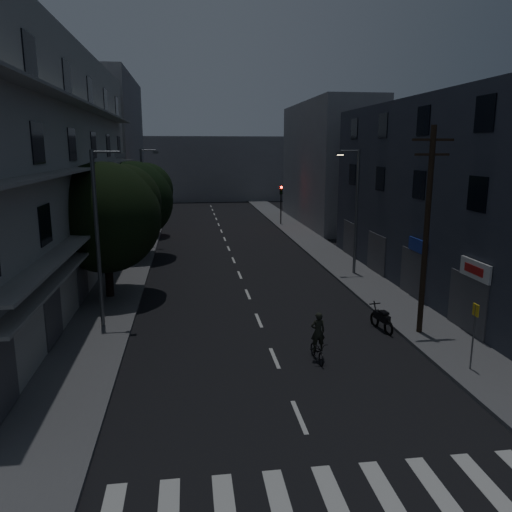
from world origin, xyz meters
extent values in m
plane|color=black|center=(0.00, 25.00, 0.00)|extent=(160.00, 160.00, 0.00)
cube|color=#565659|center=(-7.50, 25.00, 0.07)|extent=(3.00, 90.00, 0.15)
cube|color=#565659|center=(7.50, 25.00, 0.07)|extent=(3.00, 90.00, 0.15)
cube|color=beige|center=(-1.30, -2.00, 0.01)|extent=(0.50, 3.00, 0.01)
cube|color=beige|center=(0.00, -2.00, 0.01)|extent=(0.50, 3.00, 0.01)
cube|color=beige|center=(1.30, -2.00, 0.01)|extent=(0.50, 3.00, 0.01)
cube|color=beige|center=(2.60, -2.00, 0.01)|extent=(0.50, 3.00, 0.01)
cube|color=beige|center=(3.90, -2.00, 0.01)|extent=(0.50, 3.00, 0.01)
cube|color=beige|center=(0.00, 2.00, 0.01)|extent=(0.15, 2.00, 0.01)
cube|color=beige|center=(0.00, 6.50, 0.01)|extent=(0.15, 2.00, 0.01)
cube|color=beige|center=(0.00, 11.00, 0.01)|extent=(0.15, 2.00, 0.01)
cube|color=beige|center=(0.00, 15.50, 0.01)|extent=(0.15, 2.00, 0.01)
cube|color=beige|center=(0.00, 20.00, 0.01)|extent=(0.15, 2.00, 0.01)
cube|color=beige|center=(0.00, 24.50, 0.01)|extent=(0.15, 2.00, 0.01)
cube|color=beige|center=(0.00, 29.00, 0.01)|extent=(0.15, 2.00, 0.01)
cube|color=beige|center=(0.00, 33.50, 0.01)|extent=(0.15, 2.00, 0.01)
cube|color=beige|center=(0.00, 38.00, 0.01)|extent=(0.15, 2.00, 0.01)
cube|color=beige|center=(0.00, 42.50, 0.01)|extent=(0.15, 2.00, 0.01)
cube|color=beige|center=(0.00, 47.00, 0.01)|extent=(0.15, 2.00, 0.01)
cube|color=beige|center=(0.00, 51.50, 0.01)|extent=(0.15, 2.00, 0.01)
cube|color=beige|center=(0.00, 56.00, 0.01)|extent=(0.15, 2.00, 0.01)
cube|color=beige|center=(0.00, 60.50, 0.01)|extent=(0.15, 2.00, 0.01)
cube|color=#9D9D98|center=(-12.00, 18.00, 7.00)|extent=(6.00, 36.00, 14.00)
cube|color=black|center=(-8.98, 3.00, 2.00)|extent=(0.06, 1.60, 1.60)
cube|color=black|center=(-8.98, 9.00, 2.00)|extent=(0.06, 1.60, 1.60)
cube|color=black|center=(-8.98, 15.00, 2.00)|extent=(0.06, 1.60, 1.60)
cube|color=black|center=(-8.98, 21.00, 2.00)|extent=(0.06, 1.60, 1.60)
cube|color=black|center=(-8.98, 27.00, 2.00)|extent=(0.06, 1.60, 1.60)
cube|color=black|center=(-8.98, 33.00, 2.00)|extent=(0.06, 1.60, 1.60)
cube|color=black|center=(-8.98, 9.00, 5.20)|extent=(0.06, 1.60, 1.60)
cube|color=black|center=(-8.98, 15.00, 5.20)|extent=(0.06, 1.60, 1.60)
cube|color=black|center=(-8.98, 21.00, 5.20)|extent=(0.06, 1.60, 1.60)
cube|color=black|center=(-8.98, 27.00, 5.20)|extent=(0.06, 1.60, 1.60)
cube|color=black|center=(-8.98, 33.00, 5.20)|extent=(0.06, 1.60, 1.60)
cube|color=black|center=(-8.98, 9.00, 8.40)|extent=(0.06, 1.60, 1.60)
cube|color=black|center=(-8.98, 15.00, 8.40)|extent=(0.06, 1.60, 1.60)
cube|color=black|center=(-8.98, 21.00, 8.40)|extent=(0.06, 1.60, 1.60)
cube|color=black|center=(-8.98, 27.00, 8.40)|extent=(0.06, 1.60, 1.60)
cube|color=black|center=(-8.98, 33.00, 8.40)|extent=(0.06, 1.60, 1.60)
cube|color=black|center=(-8.98, 9.00, 11.60)|extent=(0.06, 1.60, 1.60)
cube|color=black|center=(-8.98, 15.00, 11.60)|extent=(0.06, 1.60, 1.60)
cube|color=black|center=(-8.98, 21.00, 11.60)|extent=(0.06, 1.60, 1.60)
cube|color=black|center=(-8.98, 27.00, 11.60)|extent=(0.06, 1.60, 1.60)
cube|color=black|center=(-8.98, 33.00, 11.60)|extent=(0.06, 1.60, 1.60)
cube|color=gray|center=(-8.50, 18.00, 4.00)|extent=(1.00, 32.40, 0.12)
cube|color=gray|center=(-8.50, 18.00, 7.20)|extent=(1.00, 32.40, 0.12)
cube|color=gray|center=(-8.50, 18.00, 10.40)|extent=(1.00, 32.40, 0.12)
cube|color=gray|center=(-8.60, 18.00, 3.10)|extent=(0.80, 32.40, 0.12)
cube|color=#424247|center=(-8.97, 3.00, 1.40)|extent=(0.06, 2.40, 2.40)
cube|color=#424247|center=(-8.97, 9.00, 1.40)|extent=(0.06, 2.40, 2.40)
cube|color=#424247|center=(-8.97, 15.00, 1.40)|extent=(0.06, 2.40, 2.40)
cube|color=#424247|center=(-8.97, 21.00, 1.40)|extent=(0.06, 2.40, 2.40)
cube|color=#424247|center=(-8.97, 27.00, 1.40)|extent=(0.06, 2.40, 2.40)
cube|color=#424247|center=(-8.97, 33.00, 1.40)|extent=(0.06, 2.40, 2.40)
cube|color=#2B2F3B|center=(12.00, 14.00, 5.50)|extent=(6.00, 28.00, 11.00)
cube|color=black|center=(8.98, 8.00, 6.30)|extent=(0.06, 1.40, 1.50)
cube|color=black|center=(8.98, 13.50, 6.30)|extent=(0.06, 1.40, 1.50)
cube|color=black|center=(8.98, 19.00, 6.30)|extent=(0.06, 1.40, 1.50)
cube|color=black|center=(8.98, 24.50, 6.30)|extent=(0.06, 1.40, 1.50)
cube|color=black|center=(8.98, 8.00, 9.60)|extent=(0.06, 1.40, 1.50)
cube|color=black|center=(8.98, 13.50, 9.60)|extent=(0.06, 1.40, 1.50)
cube|color=black|center=(8.98, 19.00, 9.60)|extent=(0.06, 1.40, 1.50)
cube|color=black|center=(8.98, 24.50, 9.60)|extent=(0.06, 1.40, 1.50)
cube|color=#424247|center=(8.97, 8.00, 1.40)|extent=(0.06, 3.00, 2.60)
cube|color=#424247|center=(8.97, 13.50, 1.40)|extent=(0.06, 3.00, 2.60)
cube|color=#424247|center=(8.97, 19.00, 1.40)|extent=(0.06, 3.00, 2.60)
cube|color=#424247|center=(8.97, 24.50, 1.40)|extent=(0.06, 3.00, 2.60)
cube|color=silver|center=(8.90, 7.50, 3.10)|extent=(0.12, 2.20, 0.80)
cube|color=#B21414|center=(8.82, 7.50, 3.10)|extent=(0.02, 1.40, 0.36)
cube|color=navy|center=(8.90, 13.00, 3.10)|extent=(0.12, 2.00, 0.70)
cube|color=slate|center=(-12.00, 48.00, 8.00)|extent=(6.00, 20.00, 16.00)
cube|color=slate|center=(12.00, 42.00, 6.50)|extent=(6.00, 20.00, 13.00)
cube|color=slate|center=(0.00, 70.00, 5.00)|extent=(24.00, 8.00, 10.00)
cylinder|color=black|center=(-7.70, 15.76, 2.15)|extent=(0.44, 0.44, 3.99)
sphere|color=black|center=(-7.70, 15.76, 4.54)|extent=(5.99, 5.99, 5.99)
sphere|color=black|center=(-6.81, 16.51, 5.29)|extent=(4.19, 4.19, 4.19)
sphere|color=black|center=(-8.45, 15.16, 4.99)|extent=(3.89, 3.89, 3.89)
cylinder|color=black|center=(-7.26, 26.05, 2.08)|extent=(0.44, 0.44, 3.87)
sphere|color=black|center=(-7.26, 26.05, 4.41)|extent=(5.83, 5.83, 5.83)
sphere|color=black|center=(-6.38, 26.78, 5.13)|extent=(4.08, 4.08, 4.08)
sphere|color=black|center=(-7.99, 25.47, 4.84)|extent=(3.79, 3.79, 3.79)
cylinder|color=black|center=(-7.58, 35.74, 1.81)|extent=(0.44, 0.44, 3.32)
sphere|color=black|center=(-7.58, 35.74, 3.80)|extent=(4.95, 4.95, 4.95)
sphere|color=black|center=(-6.84, 36.36, 4.42)|extent=(3.47, 3.47, 3.47)
sphere|color=black|center=(-8.20, 35.25, 4.17)|extent=(3.22, 3.22, 3.22)
cylinder|color=black|center=(6.69, 41.15, 1.75)|extent=(0.12, 0.12, 3.20)
cube|color=black|center=(6.69, 41.15, 3.80)|extent=(0.28, 0.22, 0.90)
sphere|color=#FF0C05|center=(6.69, 41.00, 4.13)|extent=(0.22, 0.22, 0.22)
sphere|color=#3F330C|center=(6.69, 41.00, 3.83)|extent=(0.22, 0.22, 0.22)
sphere|color=black|center=(6.69, 41.00, 3.53)|extent=(0.22, 0.22, 0.22)
cylinder|color=black|center=(-6.29, 38.83, 1.75)|extent=(0.12, 0.12, 3.20)
cube|color=black|center=(-6.29, 38.83, 3.80)|extent=(0.28, 0.22, 0.90)
sphere|color=#FF0C05|center=(-6.29, 38.68, 4.13)|extent=(0.22, 0.22, 0.22)
sphere|color=#3F330C|center=(-6.29, 38.68, 3.83)|extent=(0.22, 0.22, 0.22)
sphere|color=black|center=(-6.29, 38.68, 3.53)|extent=(0.22, 0.22, 0.22)
cylinder|color=#595D61|center=(-7.33, 10.92, 4.15)|extent=(0.18, 0.18, 8.00)
cylinder|color=#595D61|center=(-6.73, 10.92, 8.05)|extent=(1.20, 0.10, 0.10)
cube|color=#595D61|center=(-6.13, 10.92, 7.90)|extent=(0.45, 0.25, 0.18)
cube|color=#4C4C4C|center=(-6.13, 10.92, 7.80)|extent=(0.35, 0.18, 0.04)
cylinder|color=slate|center=(7.48, 18.98, 4.15)|extent=(0.18, 0.18, 8.00)
cylinder|color=slate|center=(6.88, 18.98, 8.05)|extent=(1.20, 0.10, 0.10)
cube|color=slate|center=(6.28, 18.98, 7.90)|extent=(0.45, 0.25, 0.18)
cube|color=#FFD88C|center=(6.28, 18.98, 7.80)|extent=(0.35, 0.18, 0.04)
cylinder|color=#58595F|center=(-6.96, 30.51, 4.15)|extent=(0.18, 0.18, 8.00)
cylinder|color=#58595F|center=(-6.36, 30.51, 8.05)|extent=(1.20, 0.10, 0.10)
cube|color=#58595F|center=(-5.76, 30.51, 7.90)|extent=(0.45, 0.25, 0.18)
cube|color=#4C4C4C|center=(-5.76, 30.51, 7.80)|extent=(0.35, 0.18, 0.04)
cylinder|color=black|center=(6.88, 8.16, 4.65)|extent=(0.24, 0.24, 9.00)
cube|color=black|center=(6.88, 8.16, 8.55)|extent=(1.80, 0.10, 0.10)
cube|color=black|center=(6.88, 8.16, 7.95)|extent=(1.50, 0.10, 0.10)
cylinder|color=#595B60|center=(7.01, 4.22, 1.40)|extent=(0.06, 0.06, 2.50)
cube|color=yellow|center=(7.01, 4.22, 2.45)|extent=(0.05, 0.35, 0.45)
torus|color=black|center=(5.51, 8.35, 0.30)|extent=(0.22, 0.73, 0.72)
torus|color=black|center=(5.32, 9.55, 0.30)|extent=(0.22, 0.73, 0.72)
cube|color=black|center=(5.41, 8.95, 0.63)|extent=(0.42, 1.14, 0.36)
cube|color=black|center=(5.44, 8.80, 0.89)|extent=(0.37, 0.50, 0.10)
cylinder|color=black|center=(5.33, 9.50, 0.76)|extent=(0.13, 0.45, 0.85)
cube|color=black|center=(5.31, 9.60, 1.07)|extent=(0.56, 0.13, 0.04)
imported|color=black|center=(1.63, 6.05, 0.41)|extent=(0.64, 1.60, 0.83)
imported|color=black|center=(1.63, 6.05, 1.20)|extent=(0.60, 0.41, 1.58)
camera|label=1|loc=(-3.24, -11.83, 8.20)|focal=35.00mm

